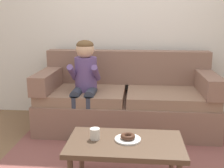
{
  "coord_description": "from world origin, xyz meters",
  "views": [
    {
      "loc": [
        0.12,
        -2.49,
        1.36
      ],
      "look_at": [
        -0.15,
        0.45,
        0.65
      ],
      "focal_mm": 44.98,
      "sensor_mm": 36.0,
      "label": 1
    }
  ],
  "objects_px": {
    "donut": "(128,136)",
    "mug": "(95,134)",
    "coffee_table": "(125,147)",
    "toy_controller": "(169,154)",
    "couch": "(126,101)",
    "person_child": "(85,78)"
  },
  "relations": [
    {
      "from": "couch",
      "to": "person_child",
      "type": "relative_size",
      "value": 1.91
    },
    {
      "from": "coffee_table",
      "to": "toy_controller",
      "type": "xyz_separation_m",
      "value": [
        0.42,
        0.55,
        -0.33
      ]
    },
    {
      "from": "mug",
      "to": "toy_controller",
      "type": "height_order",
      "value": "mug"
    },
    {
      "from": "person_child",
      "to": "couch",
      "type": "bearing_deg",
      "value": 23.47
    },
    {
      "from": "coffee_table",
      "to": "donut",
      "type": "distance_m",
      "value": 0.08
    },
    {
      "from": "coffee_table",
      "to": "mug",
      "type": "height_order",
      "value": "mug"
    },
    {
      "from": "couch",
      "to": "coffee_table",
      "type": "relative_size",
      "value": 2.29
    },
    {
      "from": "toy_controller",
      "to": "couch",
      "type": "bearing_deg",
      "value": 155.72
    },
    {
      "from": "donut",
      "to": "mug",
      "type": "distance_m",
      "value": 0.26
    },
    {
      "from": "coffee_table",
      "to": "donut",
      "type": "bearing_deg",
      "value": 56.68
    },
    {
      "from": "coffee_table",
      "to": "toy_controller",
      "type": "distance_m",
      "value": 0.76
    },
    {
      "from": "person_child",
      "to": "donut",
      "type": "xyz_separation_m",
      "value": [
        0.54,
        -1.05,
        -0.24
      ]
    },
    {
      "from": "mug",
      "to": "couch",
      "type": "bearing_deg",
      "value": 81.07
    },
    {
      "from": "coffee_table",
      "to": "mug",
      "type": "xyz_separation_m",
      "value": [
        -0.25,
        0.03,
        0.09
      ]
    },
    {
      "from": "mug",
      "to": "coffee_table",
      "type": "bearing_deg",
      "value": -6.02
    },
    {
      "from": "donut",
      "to": "mug",
      "type": "height_order",
      "value": "mug"
    },
    {
      "from": "toy_controller",
      "to": "coffee_table",
      "type": "bearing_deg",
      "value": -93.94
    },
    {
      "from": "coffee_table",
      "to": "person_child",
      "type": "xyz_separation_m",
      "value": [
        -0.52,
        1.08,
        0.32
      ]
    },
    {
      "from": "donut",
      "to": "couch",
      "type": "bearing_deg",
      "value": 93.03
    },
    {
      "from": "donut",
      "to": "mug",
      "type": "xyz_separation_m",
      "value": [
        -0.26,
        -0.0,
        0.01
      ]
    },
    {
      "from": "donut",
      "to": "toy_controller",
      "type": "distance_m",
      "value": 0.77
    },
    {
      "from": "couch",
      "to": "toy_controller",
      "type": "distance_m",
      "value": 0.93
    }
  ]
}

